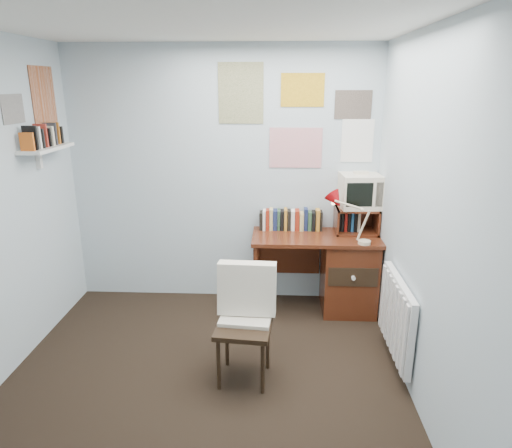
{
  "coord_description": "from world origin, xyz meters",
  "views": [
    {
      "loc": [
        0.52,
        -2.64,
        2.13
      ],
      "look_at": [
        0.36,
        0.92,
        1.04
      ],
      "focal_mm": 32.0,
      "sensor_mm": 36.0,
      "label": 1
    }
  ],
  "objects": [
    {
      "name": "right_wall",
      "position": [
        1.5,
        0.0,
        1.25
      ],
      "size": [
        0.02,
        3.5,
        2.5
      ],
      "primitive_type": "cube",
      "color": "#B1C3CA",
      "rests_on": "ground"
    },
    {
      "name": "posters_back",
      "position": [
        0.7,
        1.74,
        1.85
      ],
      "size": [
        1.2,
        0.01,
        0.9
      ],
      "primitive_type": "cube",
      "color": "white",
      "rests_on": "back_wall"
    },
    {
      "name": "posters_left",
      "position": [
        -1.49,
        1.1,
        2.0
      ],
      "size": [
        0.01,
        0.7,
        0.6
      ],
      "primitive_type": "cube",
      "color": "white",
      "rests_on": "left_wall"
    },
    {
      "name": "desk_chair",
      "position": [
        0.3,
        0.32,
        0.42
      ],
      "size": [
        0.47,
        0.45,
        0.85
      ],
      "primitive_type": "cube",
      "rotation": [
        0.0,
        0.0,
        -0.1
      ],
      "color": "black",
      "rests_on": "ground"
    },
    {
      "name": "book_row",
      "position": [
        0.66,
        1.66,
        0.87
      ],
      "size": [
        0.6,
        0.14,
        0.22
      ],
      "primitive_type": "cube",
      "color": "#5C2715",
      "rests_on": "desk"
    },
    {
      "name": "crt_tv",
      "position": [
        1.31,
        1.61,
        1.18
      ],
      "size": [
        0.39,
        0.36,
        0.35
      ],
      "primitive_type": "cube",
      "rotation": [
        0.0,
        0.0,
        0.08
      ],
      "color": "beige",
      "rests_on": "tv_riser"
    },
    {
      "name": "wall_shelf",
      "position": [
        -1.4,
        1.1,
        1.62
      ],
      "size": [
        0.2,
        0.62,
        0.24
      ],
      "primitive_type": "cube",
      "color": "white",
      "rests_on": "left_wall"
    },
    {
      "name": "ground",
      "position": [
        0.0,
        0.0,
        0.0
      ],
      "size": [
        3.5,
        3.5,
        0.0
      ],
      "primitive_type": "plane",
      "color": "black",
      "rests_on": "ground"
    },
    {
      "name": "tv_riser",
      "position": [
        1.29,
        1.59,
        0.89
      ],
      "size": [
        0.4,
        0.3,
        0.25
      ],
      "primitive_type": "cube",
      "color": "#5C2715",
      "rests_on": "desk"
    },
    {
      "name": "desk_lamp",
      "position": [
        1.32,
        1.26,
        0.96
      ],
      "size": [
        0.35,
        0.32,
        0.41
      ],
      "primitive_type": "cube",
      "rotation": [
        0.0,
        0.0,
        0.33
      ],
      "color": "#B20B11",
      "rests_on": "desk"
    },
    {
      "name": "back_wall",
      "position": [
        0.0,
        1.75,
        1.25
      ],
      "size": [
        3.0,
        0.02,
        2.5
      ],
      "primitive_type": "cube",
      "color": "#B1C3CA",
      "rests_on": "ground"
    },
    {
      "name": "ceiling",
      "position": [
        0.0,
        0.0,
        2.5
      ],
      "size": [
        3.0,
        3.5,
        0.02
      ],
      "primitive_type": "cube",
      "color": "white",
      "rests_on": "back_wall"
    },
    {
      "name": "desk",
      "position": [
        1.17,
        1.48,
        0.41
      ],
      "size": [
        1.2,
        0.55,
        0.76
      ],
      "color": "#5C2715",
      "rests_on": "ground"
    },
    {
      "name": "radiator",
      "position": [
        1.46,
        0.55,
        0.42
      ],
      "size": [
        0.09,
        0.8,
        0.6
      ],
      "primitive_type": "cube",
      "color": "white",
      "rests_on": "right_wall"
    }
  ]
}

